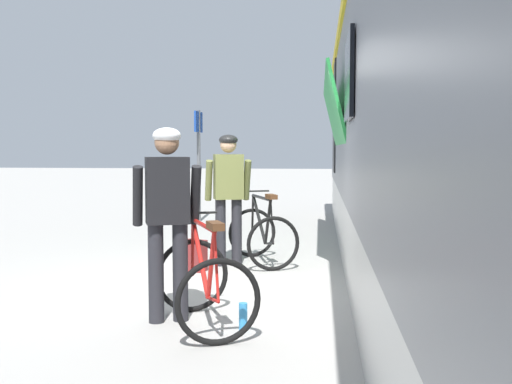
# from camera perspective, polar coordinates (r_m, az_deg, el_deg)

# --- Properties ---
(ground_plane) EXTENTS (80.00, 80.00, 0.00)m
(ground_plane) POSITION_cam_1_polar(r_m,az_deg,el_deg) (6.61, -4.44, -9.55)
(ground_plane) COLOR #A09E99
(train_car) EXTENTS (3.24, 16.48, 3.88)m
(train_car) POSITION_cam_1_polar(r_m,az_deg,el_deg) (6.56, 22.32, 7.36)
(train_car) COLOR slate
(train_car) RESTS_ON ground
(cyclist_near_in_dark) EXTENTS (0.66, 0.46, 1.76)m
(cyclist_near_in_dark) POSITION_cam_1_polar(r_m,az_deg,el_deg) (5.33, -8.62, -1.40)
(cyclist_near_in_dark) COLOR #232328
(cyclist_near_in_dark) RESTS_ON ground
(cyclist_far_in_olive) EXTENTS (0.66, 0.44, 1.76)m
(cyclist_far_in_olive) POSITION_cam_1_polar(r_m,az_deg,el_deg) (7.85, -2.70, 0.44)
(cyclist_far_in_olive) COLOR #232328
(cyclist_far_in_olive) RESTS_ON ground
(bicycle_near_red) EXTENTS (1.09, 1.27, 0.99)m
(bicycle_near_red) POSITION_cam_1_polar(r_m,az_deg,el_deg) (5.21, -5.06, -8.76)
(bicycle_near_red) COLOR black
(bicycle_near_red) RESTS_ON ground
(bicycle_far_black) EXTENTS (1.06, 1.26, 0.99)m
(bicycle_far_black) POSITION_cam_1_polar(r_m,az_deg,el_deg) (8.02, 0.61, -4.16)
(bicycle_far_black) COLOR black
(bicycle_far_black) RESTS_ON ground
(backpack_on_platform) EXTENTS (0.33, 0.27, 0.40)m
(backpack_on_platform) POSITION_cam_1_polar(r_m,az_deg,el_deg) (7.62, -5.98, -6.17)
(backpack_on_platform) COLOR maroon
(backpack_on_platform) RESTS_ON ground
(water_bottle_near_the_bikes) EXTENTS (0.07, 0.07, 0.24)m
(water_bottle_near_the_bikes) POSITION_cam_1_polar(r_m,az_deg,el_deg) (5.19, -1.26, -12.03)
(water_bottle_near_the_bikes) COLOR #338CCC
(water_bottle_near_the_bikes) RESTS_ON ground
(platform_sign_post) EXTENTS (0.08, 0.70, 2.40)m
(platform_sign_post) POSITION_cam_1_polar(r_m,az_deg,el_deg) (12.69, -5.61, 4.43)
(platform_sign_post) COLOR #595B60
(platform_sign_post) RESTS_ON ground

